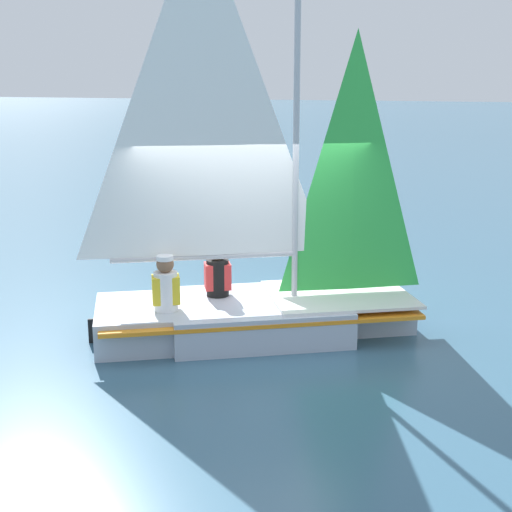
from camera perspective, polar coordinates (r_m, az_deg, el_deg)
ground_plane at (r=9.57m, az=0.00°, el=-6.17°), size 260.00×260.00×0.00m
sailboat_main at (r=9.33m, az=-0.36°, el=-1.91°), size 4.29×3.69×5.38m
sailor_helm at (r=9.59m, az=-3.08°, el=-2.17°), size 0.43×0.42×1.16m
sailor_crew at (r=9.04m, az=-7.21°, el=-3.26°), size 0.43×0.42×1.16m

